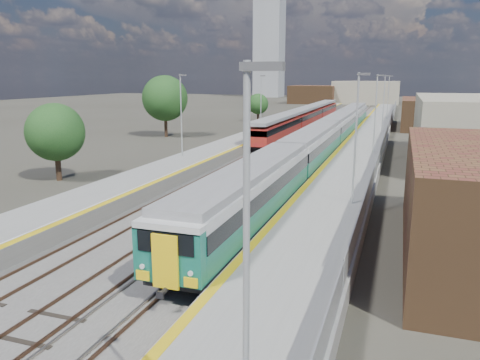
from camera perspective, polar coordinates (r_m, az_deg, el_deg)
The scene contains 11 objects.
ground at distance 56.51m, azimuth 9.61°, elevation 3.87°, with size 320.00×320.00×0.00m, color #47443A.
ballast_bed at distance 59.33m, azimuth 7.87°, elevation 4.36°, with size 10.50×155.00×0.06m, color #565451.
tracks at distance 60.85m, azimuth 8.73°, elevation 4.60°, with size 8.96×160.00×0.17m.
platform_right at distance 58.30m, azimuth 15.18°, elevation 4.40°, with size 4.70×155.00×8.52m.
platform_left at distance 60.91m, azimuth 1.57°, elevation 5.14°, with size 4.30×155.00×8.52m.
buildings at distance 146.33m, azimuth 8.47°, elevation 13.27°, with size 72.00×185.50×40.00m.
green_train at distance 52.65m, azimuth 10.70°, elevation 5.53°, with size 2.73×76.09×3.01m.
red_train at distance 75.89m, azimuth 7.94°, elevation 7.60°, with size 2.68×54.37×3.38m.
tree_a at distance 40.31m, azimuth -21.59°, elevation 5.43°, with size 4.62×4.62×6.26m.
tree_b at distance 66.55m, azimuth -9.14°, elevation 9.81°, with size 6.29×6.29×8.52m.
tree_c at distance 89.14m, azimuth 2.21°, elevation 9.25°, with size 3.87×3.87×5.24m.
Camera 1 is at (8.95, -5.18, 8.26)m, focal length 35.00 mm.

